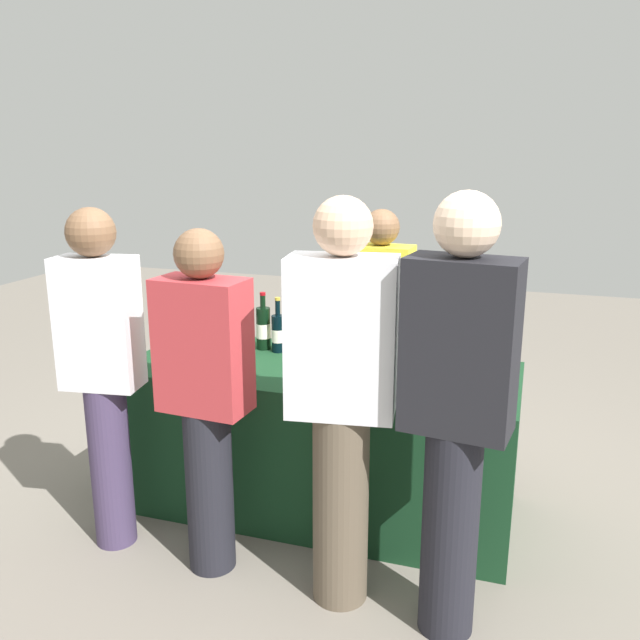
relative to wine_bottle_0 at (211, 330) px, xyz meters
name	(u,v)px	position (x,y,z in m)	size (l,w,h in m)	color
ground_plane	(320,504)	(0.67, -0.11, -0.89)	(12.00, 12.00, 0.00)	slate
tasting_table	(320,437)	(0.67, -0.11, -0.50)	(2.00, 0.82, 0.78)	#14381E
wine_bottle_0	(211,330)	(0.00, 0.00, 0.00)	(0.08, 0.08, 0.30)	black
wine_bottle_1	(263,328)	(0.28, 0.10, 0.01)	(0.08, 0.08, 0.32)	black
wine_bottle_2	(278,333)	(0.37, 0.07, 0.00)	(0.07, 0.07, 0.31)	black
wine_bottle_3	(321,337)	(0.64, 0.02, 0.01)	(0.07, 0.07, 0.32)	black
wine_bottle_4	(345,343)	(0.77, 0.01, 0.00)	(0.08, 0.08, 0.29)	black
wine_bottle_5	(364,343)	(0.88, 0.01, 0.01)	(0.07, 0.07, 0.31)	black
wine_bottle_6	(414,346)	(1.13, 0.03, 0.01)	(0.07, 0.07, 0.32)	black
wine_bottle_7	(438,354)	(1.26, -0.04, 0.00)	(0.07, 0.07, 0.30)	black
wine_glass_0	(218,352)	(0.21, -0.32, -0.01)	(0.07, 0.07, 0.14)	silver
wine_glass_1	(317,355)	(0.69, -0.22, -0.01)	(0.07, 0.07, 0.14)	silver
wine_glass_2	(390,370)	(1.09, -0.34, -0.01)	(0.06, 0.06, 0.14)	silver
ice_bucket	(462,366)	(1.39, -0.14, -0.02)	(0.21, 0.21, 0.18)	silver
server_pouring	(379,329)	(0.84, 0.50, -0.05)	(0.38, 0.22, 1.54)	black
guest_0	(102,367)	(-0.17, -0.75, 0.01)	(0.37, 0.24, 1.63)	#3F3351
guest_1	(205,394)	(0.37, -0.78, -0.05)	(0.40, 0.24, 1.56)	black
guest_2	(342,395)	(0.99, -0.81, 0.03)	(0.45, 0.29, 1.71)	brown
guest_3	(457,406)	(1.45, -0.87, 0.06)	(0.42, 0.27, 1.74)	black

